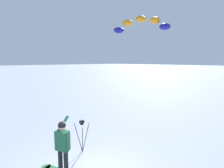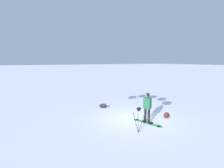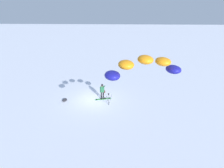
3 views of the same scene
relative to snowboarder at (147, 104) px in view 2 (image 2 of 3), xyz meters
name	(u,v)px [view 2 (image 2 of 3)]	position (x,y,z in m)	size (l,w,h in m)	color
ground_plane	(135,119)	(0.78, 0.23, -1.08)	(300.00, 300.00, 0.00)	white
snowboarder	(147,104)	(0.00, 0.00, 0.00)	(0.64, 0.64, 1.78)	black
snowboard	(147,123)	(-0.07, 0.02, -1.06)	(1.77, 0.76, 0.10)	#3F994C
gear_bag_large	(166,115)	(0.04, -1.65, -0.92)	(0.50, 0.58, 0.30)	#4C1E19
camera_tripod	(139,115)	(-0.81, 1.26, -0.16)	(0.64, 0.55, 1.28)	#262628
gear_bag_small	(103,106)	(3.95, 0.83, -0.92)	(0.59, 0.66, 0.29)	black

